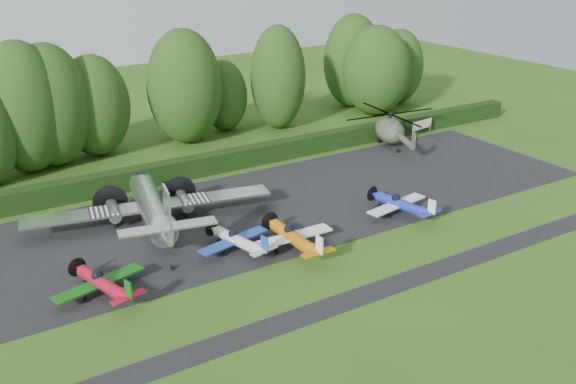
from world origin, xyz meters
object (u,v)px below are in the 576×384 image
sign_board (422,125)px  light_plane_blue (401,204)px  light_plane_white (238,240)px  light_plane_orange (293,237)px  helicopter (390,128)px  transport_plane (153,208)px  light_plane_red (102,283)px

sign_board → light_plane_blue: bearing=-128.5°
light_plane_white → light_plane_blue: bearing=8.7°
light_plane_orange → helicopter: size_ratio=0.56×
sign_board → transport_plane: bearing=-159.6°
light_plane_white → light_plane_blue: (15.14, -1.30, 0.05)m
transport_plane → light_plane_white: size_ratio=3.17×
transport_plane → light_plane_orange: bearing=-62.1°
light_plane_red → light_plane_white: bearing=20.8°
light_plane_red → sign_board: size_ratio=2.02×
sign_board → light_plane_orange: bearing=-140.9°
light_plane_blue → helicopter: 19.88m
light_plane_red → light_plane_orange: light_plane_orange is taller
light_plane_blue → helicopter: helicopter is taller
light_plane_white → helicopter: (27.15, 14.52, 1.00)m
light_plane_white → helicopter: helicopter is taller
light_plane_orange → sign_board: bearing=30.9°
transport_plane → light_plane_white: 8.41m
light_plane_orange → helicopter: helicopter is taller
transport_plane → light_plane_red: 10.88m
light_plane_orange → helicopter: (23.43, 16.61, 0.85)m
light_plane_white → light_plane_blue: size_ratio=0.95×
transport_plane → light_plane_blue: size_ratio=3.02×
light_plane_red → sign_board: bearing=35.8°
transport_plane → sign_board: transport_plane is taller
transport_plane → helicopter: bearing=2.0°
light_plane_orange → helicopter: bearing=35.4°
transport_plane → sign_board: size_ratio=6.09×
light_plane_red → light_plane_orange: size_ratio=0.91×
light_plane_red → light_plane_white: 10.76m
light_plane_red → sign_board: 46.38m
light_plane_orange → sign_board: size_ratio=2.22×
transport_plane → helicopter: transport_plane is taller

